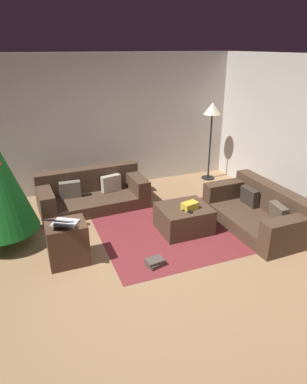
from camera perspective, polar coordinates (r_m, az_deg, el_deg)
name	(u,v)px	position (r m, az deg, el deg)	size (l,w,h in m)	color
ground_plane	(138,274)	(4.52, -2.56, -13.50)	(6.40, 6.40, 0.00)	#93704C
rear_partition	(84,125)	(6.82, -11.60, 10.96)	(6.40, 0.12, 2.60)	beige
couch_left	(92,193)	(6.27, -10.28, -0.11)	(1.92, 0.96, 0.65)	#473323
couch_right	(260,212)	(5.73, 17.41, -3.18)	(0.96, 1.76, 0.65)	#473323
ottoman	(184,218)	(5.40, 5.07, -4.43)	(0.77, 0.69, 0.40)	#473323
gift_box	(190,206)	(5.23, 6.12, -2.29)	(0.25, 0.16, 0.11)	gold
tv_remote	(188,211)	(5.16, 5.75, -3.20)	(0.05, 0.16, 0.02)	black
side_table	(67,243)	(4.73, -14.20, -8.21)	(0.52, 0.44, 0.58)	#4C3323
laptop	(63,222)	(4.51, -14.96, -4.89)	(0.48, 0.51, 0.18)	silver
book_stack	(155,262)	(4.63, 0.21, -11.71)	(0.25, 0.22, 0.10)	#4C423D
corner_lamp	(212,115)	(7.27, 9.79, 12.66)	(0.36, 0.36, 1.65)	black
area_rug	(183,229)	(5.49, 5.00, -6.27)	(2.60, 2.00, 0.01)	maroon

